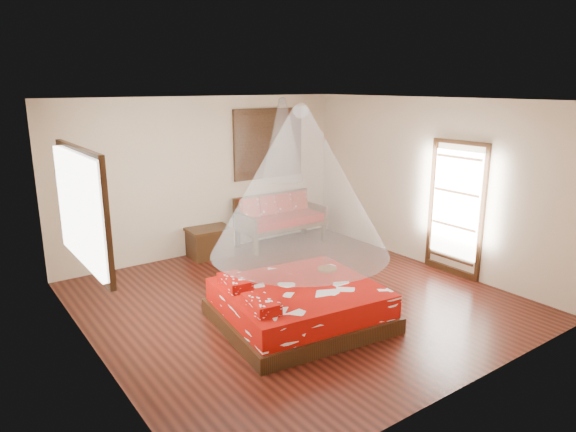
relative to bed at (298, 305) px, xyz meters
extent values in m
cube|color=black|center=(0.40, 0.60, -0.26)|extent=(5.50, 5.50, 0.02)
cube|color=silver|center=(0.40, 0.60, 2.56)|extent=(5.50, 5.50, 0.02)
cube|color=beige|center=(-2.36, 0.60, 1.15)|extent=(0.02, 5.50, 2.80)
cube|color=beige|center=(3.16, 0.60, 1.15)|extent=(0.02, 5.50, 2.80)
cube|color=beige|center=(0.40, 3.36, 1.15)|extent=(5.50, 0.02, 2.80)
cube|color=beige|center=(0.40, -2.16, 1.15)|extent=(5.50, 0.02, 2.80)
cube|color=black|center=(0.02, 0.00, -0.15)|extent=(2.20, 2.03, 0.20)
cube|color=#A40B05|center=(0.02, 0.00, 0.10)|extent=(2.09, 1.92, 0.30)
cube|color=#A40B05|center=(-0.75, -0.29, 0.32)|extent=(0.34, 0.55, 0.13)
cube|color=#A40B05|center=(-0.66, 0.46, 0.32)|extent=(0.34, 0.55, 0.13)
cube|color=black|center=(0.97, 2.58, -0.04)|extent=(0.08, 0.08, 0.42)
cube|color=black|center=(2.55, 2.58, -0.04)|extent=(0.08, 0.08, 0.42)
cube|color=black|center=(0.97, 3.22, -0.04)|extent=(0.08, 0.08, 0.42)
cube|color=black|center=(2.55, 3.22, -0.04)|extent=(0.08, 0.08, 0.42)
cube|color=black|center=(1.76, 2.90, 0.13)|extent=(1.70, 0.76, 0.08)
cube|color=#9A0605|center=(1.76, 2.90, 0.24)|extent=(1.64, 0.70, 0.14)
cube|color=black|center=(1.76, 3.24, 0.42)|extent=(1.70, 0.06, 0.55)
cube|color=black|center=(0.95, 2.90, 0.29)|extent=(0.06, 0.76, 0.30)
cube|color=black|center=(2.57, 2.90, 0.29)|extent=(0.06, 0.76, 0.30)
cube|color=#A40B05|center=(1.20, 3.12, 0.49)|extent=(0.36, 0.19, 0.38)
cube|color=#A40B05|center=(1.57, 3.12, 0.49)|extent=(0.36, 0.19, 0.38)
cube|color=#A40B05|center=(1.95, 3.12, 0.49)|extent=(0.36, 0.19, 0.38)
cube|color=#A40B05|center=(2.33, 3.12, 0.49)|extent=(0.36, 0.19, 0.38)
cube|color=black|center=(0.30, 3.05, -0.01)|extent=(0.74, 0.55, 0.47)
cube|color=black|center=(0.30, 3.05, 0.25)|extent=(0.79, 0.59, 0.05)
cube|color=black|center=(1.76, 3.32, 1.65)|extent=(1.52, 0.06, 1.32)
cube|color=black|center=(1.76, 3.31, 1.65)|extent=(1.35, 0.04, 1.10)
cube|color=black|center=(-2.32, 0.80, 1.45)|extent=(0.08, 1.74, 1.34)
cube|color=silver|center=(-2.28, 0.80, 1.45)|extent=(0.04, 1.54, 1.10)
cube|color=black|center=(3.12, 0.00, 0.80)|extent=(0.08, 1.02, 2.16)
cube|color=white|center=(3.10, 0.00, 0.90)|extent=(0.03, 0.82, 1.70)
cylinder|color=brown|center=(0.69, 0.25, 0.26)|extent=(0.27, 0.27, 0.03)
cone|color=silver|center=(0.02, 0.00, 1.60)|extent=(2.22, 2.22, 1.80)
cone|color=silver|center=(1.76, 2.85, 1.75)|extent=(0.78, 0.78, 1.50)
camera|label=1|loc=(-3.66, -4.87, 2.75)|focal=32.00mm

